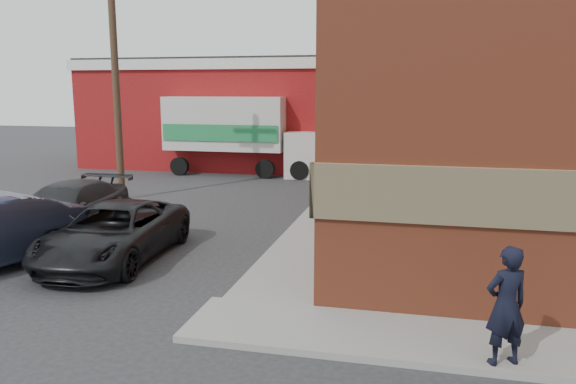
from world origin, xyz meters
The scene contains 8 objects.
ground centered at (0.00, 0.00, 0.00)m, with size 90.00×90.00×0.00m, color #28282B.
sidewalk_west centered at (0.60, 9.00, 0.06)m, with size 1.80×18.00×0.12m, color gray.
warehouse centered at (-6.00, 20.00, 2.81)m, with size 16.30×8.30×5.60m.
utility_pole centered at (-7.50, 9.00, 4.75)m, with size 2.00×0.26×9.00m.
man centered at (4.60, -1.55, 1.01)m, with size 0.65×0.43×1.79m, color black.
suv_a centered at (-3.76, 2.06, 0.68)m, with size 2.27×4.91×1.37m, color black.
suv_b centered at (-6.47, 4.09, 0.71)m, with size 2.00×4.91×1.43m, color #272729.
box_truck centered at (-4.99, 16.00, 2.14)m, with size 7.53×2.34×3.71m.
Camera 1 is at (3.28, -9.70, 4.08)m, focal length 35.00 mm.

